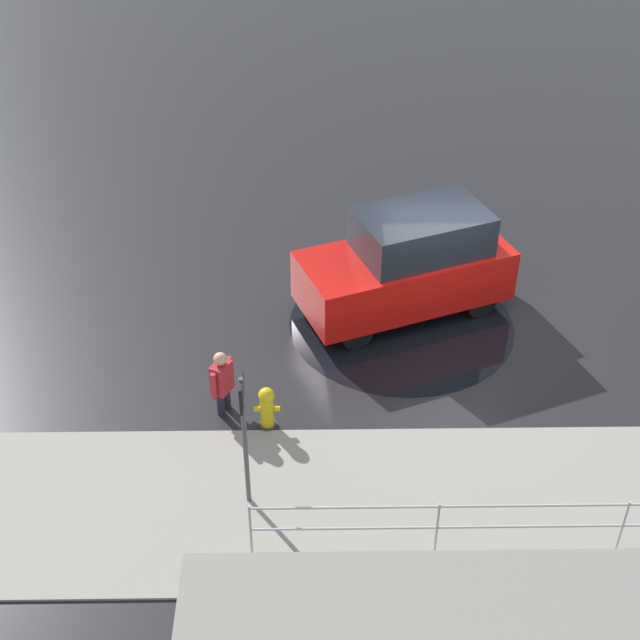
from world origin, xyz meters
TOP-DOWN VIEW (x-y plane):
  - ground_plane at (0.00, 0.00)m, footprint 60.00×60.00m
  - kerb_strip at (0.00, 4.20)m, footprint 24.00×3.20m
  - moving_hatchback at (0.76, -0.79)m, footprint 4.25×3.00m
  - fire_hydrant at (3.31, 2.47)m, footprint 0.42×0.31m
  - pedestrian at (4.05, 2.08)m, footprint 0.38×0.51m
  - metal_railing at (-1.64, 5.11)m, footprint 10.20×0.04m
  - sign_post at (3.53, 4.08)m, footprint 0.07×0.44m
  - puddle_patch at (0.89, -0.31)m, footprint 4.23×4.23m

SIDE VIEW (x-z plane):
  - ground_plane at x=0.00m, z-range 0.00..0.00m
  - puddle_patch at x=0.89m, z-range 0.00..0.01m
  - kerb_strip at x=0.00m, z-range 0.00..0.04m
  - fire_hydrant at x=3.31m, z-range 0.00..0.80m
  - pedestrian at x=4.05m, z-range 0.07..1.29m
  - metal_railing at x=-1.64m, z-range 0.21..1.26m
  - moving_hatchback at x=0.76m, z-range 0.00..2.06m
  - sign_post at x=3.53m, z-range 0.38..2.78m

